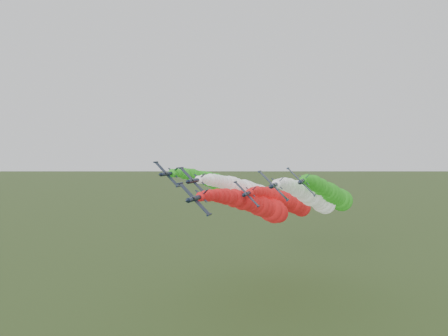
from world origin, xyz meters
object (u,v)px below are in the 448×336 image
(jet_outer_right, at_px, (331,193))
(jet_trail, at_px, (288,201))
(jet_inner_right, at_px, (312,196))
(jet_outer_left, at_px, (229,187))
(jet_lead, at_px, (259,206))
(jet_inner_left, at_px, (252,193))

(jet_outer_right, height_order, jet_trail, jet_outer_right)
(jet_inner_right, bearing_deg, jet_trail, 121.61)
(jet_inner_right, height_order, jet_outer_left, jet_outer_left)
(jet_lead, bearing_deg, jet_outer_right, 45.79)
(jet_outer_right, distance_m, jet_trail, 17.85)
(jet_lead, bearing_deg, jet_trail, 80.97)
(jet_inner_right, relative_size, jet_trail, 1.00)
(jet_lead, relative_size, jet_outer_right, 0.99)
(jet_outer_right, bearing_deg, jet_outer_left, 177.99)
(jet_inner_right, height_order, jet_outer_right, jet_outer_right)
(jet_trail, bearing_deg, jet_outer_right, -27.75)
(jet_inner_right, distance_m, jet_outer_right, 9.66)
(jet_lead, distance_m, jet_outer_left, 27.00)
(jet_trail, bearing_deg, jet_inner_left, -123.83)
(jet_inner_left, xyz_separation_m, jet_outer_right, (25.18, 6.53, -0.19))
(jet_outer_left, bearing_deg, jet_trail, 18.77)
(jet_outer_left, bearing_deg, jet_outer_right, -2.01)
(jet_outer_left, height_order, jet_outer_right, jet_outer_left)
(jet_inner_right, xyz_separation_m, jet_outer_right, (5.53, 7.91, 0.34))
(jet_outer_left, bearing_deg, jet_inner_left, -36.93)
(jet_inner_left, relative_size, jet_outer_right, 1.00)
(jet_outer_right, relative_size, jet_trail, 1.00)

